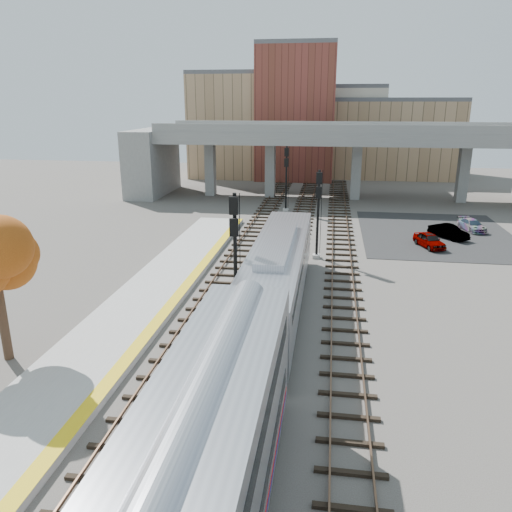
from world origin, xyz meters
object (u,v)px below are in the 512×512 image
(signal_mast_mid, at_px, (318,216))
(car_c, at_px, (472,225))
(car_a, at_px, (429,240))
(signal_mast_far, at_px, (286,179))
(locomotive, at_px, (278,273))
(signal_mast_near, at_px, (235,260))
(car_b, at_px, (449,232))

(signal_mast_mid, bearing_deg, car_c, 37.20)
(car_a, bearing_deg, car_c, 32.01)
(signal_mast_mid, bearing_deg, signal_mast_far, 103.13)
(locomotive, distance_m, signal_mast_far, 28.28)
(signal_mast_near, bearing_deg, signal_mast_far, 90.00)
(car_b, bearing_deg, signal_mast_near, -166.08)
(signal_mast_near, height_order, car_b, signal_mast_near)
(car_a, xyz_separation_m, car_c, (5.13, 6.59, -0.07))
(locomotive, xyz_separation_m, car_a, (11.49, 15.10, -1.62))
(signal_mast_near, xyz_separation_m, car_c, (18.72, 24.12, -3.19))
(locomotive, bearing_deg, signal_mast_near, -130.86)
(signal_mast_near, height_order, car_a, signal_mast_near)
(signal_mast_near, distance_m, car_b, 26.35)
(locomotive, relative_size, signal_mast_near, 2.55)
(signal_mast_mid, relative_size, car_c, 1.87)
(signal_mast_mid, bearing_deg, signal_mast_near, -107.48)
(locomotive, xyz_separation_m, signal_mast_near, (-2.10, -2.43, 1.50))
(locomotive, relative_size, signal_mast_mid, 2.70)
(car_b, bearing_deg, signal_mast_mid, 174.78)
(locomotive, distance_m, car_c, 27.38)
(signal_mast_far, relative_size, car_c, 1.94)
(car_a, height_order, car_b, car_b)
(signal_mast_far, distance_m, car_c, 20.05)
(car_a, relative_size, car_b, 0.95)
(car_b, bearing_deg, car_a, -163.27)
(signal_mast_far, bearing_deg, signal_mast_mid, -76.87)
(car_c, bearing_deg, car_b, -145.28)
(signal_mast_mid, relative_size, car_b, 1.85)
(locomotive, height_order, signal_mast_far, signal_mast_far)
(signal_mast_far, xyz_separation_m, car_c, (18.72, -6.48, -3.08))
(car_a, distance_m, car_b, 3.99)
(locomotive, height_order, car_a, locomotive)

